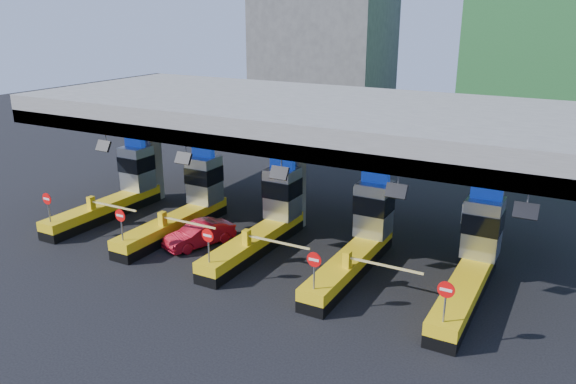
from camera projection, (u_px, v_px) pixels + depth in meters
The scene contains 9 objects.
ground at pixel (265, 246), 28.17m from camera, with size 120.00×120.00×0.00m, color black.
toll_canopy at pixel (293, 116), 28.67m from camera, with size 28.00×12.09×7.00m.
toll_lane_far_left at pixel (120, 189), 32.56m from camera, with size 4.43×8.00×4.16m.
toll_lane_left at pixel (188, 203), 30.26m from camera, with size 4.43×8.00×4.16m.
toll_lane_center at pixel (268, 218), 27.97m from camera, with size 4.43×8.00×4.16m.
toll_lane_right at pixel (361, 237), 25.67m from camera, with size 4.43×8.00×4.16m.
toll_lane_far_right at pixel (473, 259), 23.38m from camera, with size 4.43×8.00×4.16m.
bg_building_concrete at pixel (324, 32), 61.81m from camera, with size 14.00×10.00×18.00m, color #4C4C49.
red_car at pixel (199, 234), 28.09m from camera, with size 1.27×3.65×1.20m, color maroon.
Camera 1 is at (13.53, -22.18, 11.28)m, focal length 35.00 mm.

